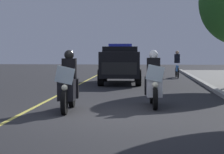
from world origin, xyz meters
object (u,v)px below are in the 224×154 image
(police_motorcycle_lead_right, at_px, (154,84))
(police_suv, at_px, (120,63))
(cyclist_background, at_px, (177,64))
(police_motorcycle_lead_left, at_px, (68,86))

(police_motorcycle_lead_right, height_order, police_suv, police_suv)
(police_suv, xyz_separation_m, cyclist_background, (-4.64, 3.26, -0.22))
(police_motorcycle_lead_left, relative_size, police_suv, 0.43)
(police_suv, relative_size, cyclist_background, 2.83)
(police_motorcycle_lead_left, height_order, police_suv, police_suv)
(police_motorcycle_lead_left, xyz_separation_m, cyclist_background, (-14.64, 4.12, 0.14))
(police_motorcycle_lead_left, xyz_separation_m, police_suv, (-10.00, 0.86, 0.37))
(police_motorcycle_lead_left, distance_m, cyclist_background, 15.21)
(police_motorcycle_lead_left, height_order, police_motorcycle_lead_right, same)
(police_motorcycle_lead_right, height_order, cyclist_background, police_motorcycle_lead_right)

